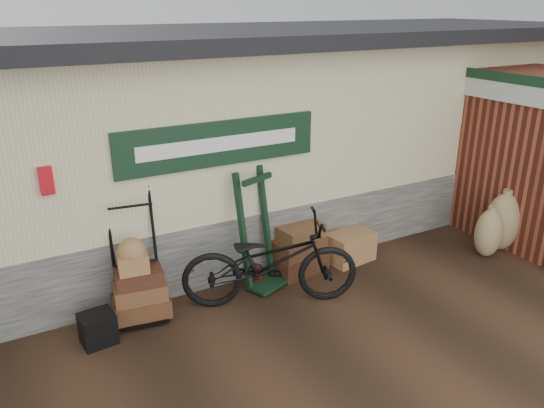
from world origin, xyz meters
The scene contains 11 objects.
ground centered at (0.00, 0.00, 0.00)m, with size 80.00×80.00×0.00m, color black.
station_building centered at (-0.01, 2.74, 1.61)m, with size 14.40×4.10×3.20m.
brick_outbuilding centered at (4.70, 1.19, 1.30)m, with size 1.71×4.51×2.62m.
porter_trolley centered at (-1.48, 0.85, 0.80)m, with size 0.80×0.60×1.59m, color black, non-canonical shape.
green_barrow centered at (0.10, 0.77, 0.79)m, with size 0.57×0.48×1.59m, color black, non-canonical shape.
suitcase_stack centered at (0.78, 0.84, 0.35)m, with size 0.78×0.49×0.69m, color #341E10, non-canonical shape.
wicker_hamper centered at (1.61, 0.74, 0.22)m, with size 0.67×0.44×0.44m, color brown.
black_trunk centered at (-2.06, 0.46, 0.18)m, with size 0.36×0.31×0.36m, color black.
bicycle centered at (0.02, 0.28, 0.64)m, with size 2.19×0.76×1.27m, color black.
burlap_sack_left centered at (3.85, -0.07, 0.45)m, with size 0.57×0.48×0.91m, color #90764D.
burlap_sack_right centered at (3.48, -0.13, 0.37)m, with size 0.46×0.39×0.74m, color #90764D.
Camera 1 is at (-2.78, -4.83, 3.57)m, focal length 35.00 mm.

